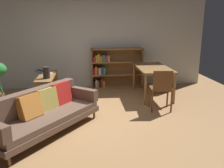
# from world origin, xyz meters

# --- Properties ---
(ground_plane) EXTENTS (8.16, 8.16, 0.00)m
(ground_plane) POSITION_xyz_m (0.00, 0.00, 0.00)
(ground_plane) COLOR #A87A4C
(back_wall_panel) EXTENTS (6.80, 0.10, 2.70)m
(back_wall_panel) POSITION_xyz_m (0.00, 2.70, 1.35)
(back_wall_panel) COLOR silver
(back_wall_panel) RESTS_ON ground_plane
(fabric_couch) EXTENTS (1.90, 2.12, 0.75)m
(fabric_couch) POSITION_xyz_m (-0.84, -0.26, 0.37)
(fabric_couch) COLOR brown
(fabric_couch) RESTS_ON ground_plane
(media_console) EXTENTS (0.37, 1.31, 0.63)m
(media_console) POSITION_xyz_m (-1.00, 1.47, 0.30)
(media_console) COLOR olive
(media_console) RESTS_ON ground_plane
(open_laptop) EXTENTS (0.47, 0.37, 0.07)m
(open_laptop) POSITION_xyz_m (-1.07, 1.75, 0.65)
(open_laptop) COLOR silver
(open_laptop) RESTS_ON media_console
(desk_speaker) EXTENTS (0.15, 0.15, 0.26)m
(desk_speaker) POSITION_xyz_m (-0.95, 1.16, 0.76)
(desk_speaker) COLOR #2D2823
(desk_speaker) RESTS_ON media_console
(dining_table) EXTENTS (0.78, 1.45, 0.76)m
(dining_table) POSITION_xyz_m (1.62, 1.56, 0.68)
(dining_table) COLOR olive
(dining_table) RESTS_ON ground_plane
(dining_chair_near) EXTENTS (0.48, 0.43, 0.90)m
(dining_chair_near) POSITION_xyz_m (1.51, 0.48, 0.53)
(dining_chair_near) COLOR brown
(dining_chair_near) RESTS_ON ground_plane
(bookshelf) EXTENTS (1.47, 0.31, 1.14)m
(bookshelf) POSITION_xyz_m (0.72, 2.52, 0.56)
(bookshelf) COLOR olive
(bookshelf) RESTS_ON ground_plane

